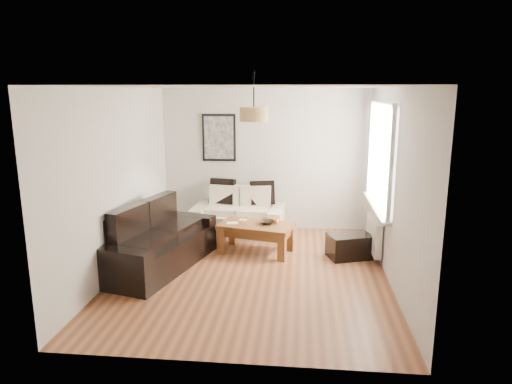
# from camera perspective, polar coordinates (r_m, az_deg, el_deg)

# --- Properties ---
(floor) EXTENTS (4.50, 4.50, 0.00)m
(floor) POSITION_cam_1_polar(r_m,az_deg,el_deg) (6.68, -0.52, -9.96)
(floor) COLOR brown
(floor) RESTS_ON ground
(ceiling) EXTENTS (3.80, 4.50, 0.00)m
(ceiling) POSITION_cam_1_polar(r_m,az_deg,el_deg) (6.17, -0.57, 12.96)
(ceiling) COLOR white
(ceiling) RESTS_ON floor
(wall_back) EXTENTS (3.80, 0.04, 2.60)m
(wall_back) POSITION_cam_1_polar(r_m,az_deg,el_deg) (8.50, 1.12, 4.05)
(wall_back) COLOR silver
(wall_back) RESTS_ON floor
(wall_front) EXTENTS (3.80, 0.04, 2.60)m
(wall_front) POSITION_cam_1_polar(r_m,az_deg,el_deg) (4.14, -3.98, -5.16)
(wall_front) COLOR silver
(wall_front) RESTS_ON floor
(wall_left) EXTENTS (0.04, 4.50, 2.60)m
(wall_left) POSITION_cam_1_polar(r_m,az_deg,el_deg) (6.77, -16.75, 1.32)
(wall_left) COLOR silver
(wall_left) RESTS_ON floor
(wall_right) EXTENTS (0.04, 4.50, 2.60)m
(wall_right) POSITION_cam_1_polar(r_m,az_deg,el_deg) (6.38, 16.68, 0.65)
(wall_right) COLOR silver
(wall_right) RESTS_ON floor
(window_bay) EXTENTS (0.14, 1.90, 1.60)m
(window_bay) POSITION_cam_1_polar(r_m,az_deg,el_deg) (7.10, 15.33, 4.36)
(window_bay) COLOR white
(window_bay) RESTS_ON wall_right
(radiator) EXTENTS (0.10, 0.90, 0.52)m
(radiator) POSITION_cam_1_polar(r_m,az_deg,el_deg) (7.35, 14.47, -5.07)
(radiator) COLOR white
(radiator) RESTS_ON wall_right
(poster) EXTENTS (0.62, 0.04, 0.87)m
(poster) POSITION_cam_1_polar(r_m,az_deg,el_deg) (8.53, -4.62, 6.75)
(poster) COLOR black
(poster) RESTS_ON wall_back
(pendant_shade) EXTENTS (0.40, 0.40, 0.20)m
(pendant_shade) POSITION_cam_1_polar(r_m,az_deg,el_deg) (6.48, -0.27, 9.66)
(pendant_shade) COLOR tan
(pendant_shade) RESTS_ON ceiling
(loveseat_cream) EXTENTS (1.66, 0.97, 0.80)m
(loveseat_cream) POSITION_cam_1_polar(r_m,az_deg,el_deg) (8.28, -2.19, -2.56)
(loveseat_cream) COLOR beige
(loveseat_cream) RESTS_ON floor
(sofa_leather) EXTENTS (1.48, 2.23, 0.88)m
(sofa_leather) POSITION_cam_1_polar(r_m,az_deg,el_deg) (6.90, -12.39, -5.60)
(sofa_leather) COLOR black
(sofa_leather) RESTS_ON floor
(coffee_table) EXTENTS (1.27, 0.89, 0.47)m
(coffee_table) POSITION_cam_1_polar(r_m,az_deg,el_deg) (7.39, 0.02, -5.74)
(coffee_table) COLOR brown
(coffee_table) RESTS_ON floor
(ottoman) EXTENTS (0.75, 0.61, 0.37)m
(ottoman) POSITION_cam_1_polar(r_m,az_deg,el_deg) (7.32, 11.57, -6.60)
(ottoman) COLOR black
(ottoman) RESTS_ON floor
(cushion_left) EXTENTS (0.48, 0.24, 0.46)m
(cushion_left) POSITION_cam_1_polar(r_m,az_deg,el_deg) (8.43, -4.20, 0.10)
(cushion_left) COLOR black
(cushion_left) RESTS_ON loveseat_cream
(cushion_right) EXTENTS (0.46, 0.24, 0.44)m
(cushion_right) POSITION_cam_1_polar(r_m,az_deg,el_deg) (8.34, 0.79, -0.11)
(cushion_right) COLOR black
(cushion_right) RESTS_ON loveseat_cream
(fruit_bowl) EXTENTS (0.25, 0.25, 0.06)m
(fruit_bowl) POSITION_cam_1_polar(r_m,az_deg,el_deg) (7.30, 1.40, -3.81)
(fruit_bowl) COLOR black
(fruit_bowl) RESTS_ON coffee_table
(orange_a) EXTENTS (0.06, 0.06, 0.06)m
(orange_a) POSITION_cam_1_polar(r_m,az_deg,el_deg) (7.31, 2.59, -3.70)
(orange_a) COLOR #FF6015
(orange_a) RESTS_ON fruit_bowl
(orange_b) EXTENTS (0.09, 0.09, 0.07)m
(orange_b) POSITION_cam_1_polar(r_m,az_deg,el_deg) (7.38, 2.63, -3.55)
(orange_b) COLOR orange
(orange_b) RESTS_ON fruit_bowl
(orange_c) EXTENTS (0.07, 0.07, 0.06)m
(orange_c) POSITION_cam_1_polar(r_m,az_deg,el_deg) (7.41, 2.14, -3.48)
(orange_c) COLOR orange
(orange_c) RESTS_ON fruit_bowl
(papers) EXTENTS (0.20, 0.15, 0.01)m
(papers) POSITION_cam_1_polar(r_m,az_deg,el_deg) (7.38, -2.97, -3.86)
(papers) COLOR silver
(papers) RESTS_ON coffee_table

